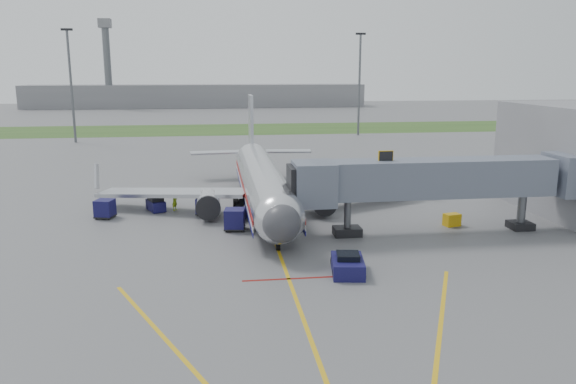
{
  "coord_description": "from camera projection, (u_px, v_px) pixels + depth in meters",
  "views": [
    {
      "loc": [
        -4.5,
        -37.8,
        13.18
      ],
      "look_at": [
        1.48,
        7.54,
        3.2
      ],
      "focal_mm": 35.0,
      "sensor_mm": 36.0,
      "label": 1
    }
  ],
  "objects": [
    {
      "name": "grass_strip",
      "position": [
        234.0,
        129.0,
        127.17
      ],
      "size": [
        300.0,
        25.0,
        0.01
      ],
      "primitive_type": "cube",
      "color": "#2D4C1E",
      "rests_on": "ground"
    },
    {
      "name": "baggage_cart_c",
      "position": [
        204.0,
        206.0,
        52.04
      ],
      "size": [
        1.64,
        1.64,
        1.59
      ],
      "color": "#100E3E",
      "rests_on": "ground"
    },
    {
      "name": "light_mast_right",
      "position": [
        359.0,
        82.0,
        113.55
      ],
      "size": [
        2.0,
        0.44,
        20.4
      ],
      "color": "#595B60",
      "rests_on": "ground"
    },
    {
      "name": "pushback_tug",
      "position": [
        348.0,
        265.0,
        37.0
      ],
      "size": [
        2.53,
        3.62,
        1.39
      ],
      "color": "#100E3E",
      "rests_on": "ground"
    },
    {
      "name": "baggage_cart_a",
      "position": [
        235.0,
        219.0,
        46.96
      ],
      "size": [
        1.9,
        1.9,
        1.81
      ],
      "color": "#100E3E",
      "rests_on": "ground"
    },
    {
      "name": "control_tower",
      "position": [
        107.0,
        57.0,
        191.01
      ],
      "size": [
        4.0,
        4.0,
        30.0
      ],
      "color": "#595B60",
      "rests_on": "ground"
    },
    {
      "name": "apron_markings",
      "position": [
        296.0,
        300.0,
        32.83
      ],
      "size": [
        21.52,
        50.0,
        0.01
      ],
      "color": "gold",
      "rests_on": "ground"
    },
    {
      "name": "ground_power_cart",
      "position": [
        452.0,
        220.0,
        48.33
      ],
      "size": [
        1.5,
        1.17,
        1.07
      ],
      "color": "#CD980C",
      "rests_on": "ground"
    },
    {
      "name": "baggage_cart_b",
      "position": [
        105.0,
        209.0,
        50.81
      ],
      "size": [
        1.93,
        1.93,
        1.69
      ],
      "color": "#100E3E",
      "rests_on": "ground"
    },
    {
      "name": "belt_loader",
      "position": [
        239.0,
        214.0,
        50.61
      ],
      "size": [
        2.38,
        3.86,
        1.84
      ],
      "color": "#100E3E",
      "rests_on": "ground"
    },
    {
      "name": "jet_bridge",
      "position": [
        431.0,
        179.0,
        45.54
      ],
      "size": [
        25.3,
        4.0,
        6.9
      ],
      "color": "slate",
      "rests_on": "ground"
    },
    {
      "name": "light_mast_left",
      "position": [
        71.0,
        83.0,
        101.67
      ],
      "size": [
        2.0,
        0.44,
        20.4
      ],
      "color": "#595B60",
      "rests_on": "ground"
    },
    {
      "name": "airliner",
      "position": [
        262.0,
        181.0,
        54.21
      ],
      "size": [
        32.1,
        35.67,
        10.25
      ],
      "color": "silver",
      "rests_on": "ground"
    },
    {
      "name": "ramp_worker",
      "position": [
        175.0,
        201.0,
        53.61
      ],
      "size": [
        0.74,
        0.83,
        1.9
      ],
      "primitive_type": "imported",
      "rotation": [
        0.0,
        0.0,
        1.04
      ],
      "color": "#A0CE18",
      "rests_on": "ground"
    },
    {
      "name": "baggage_tug",
      "position": [
        156.0,
        203.0,
        53.44
      ],
      "size": [
        2.11,
        2.71,
        1.69
      ],
      "color": "#100E3E",
      "rests_on": "ground"
    },
    {
      "name": "ground",
      "position": [
        281.0,
        259.0,
        40.0
      ],
      "size": [
        400.0,
        400.0,
        0.0
      ],
      "primitive_type": "plane",
      "color": "#565659",
      "rests_on": "ground"
    },
    {
      "name": "distant_terminal",
      "position": [
        198.0,
        96.0,
        202.53
      ],
      "size": [
        120.0,
        14.0,
        8.0
      ],
      "primitive_type": "cube",
      "color": "slate",
      "rests_on": "ground"
    }
  ]
}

